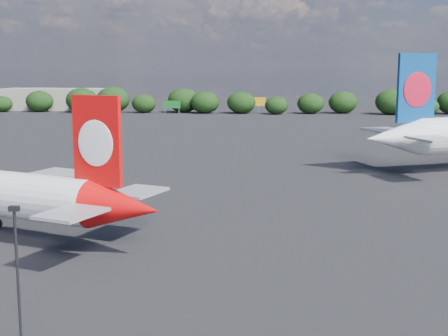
{
  "coord_description": "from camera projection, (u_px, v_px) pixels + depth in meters",
  "views": [
    {
      "loc": [
        20.87,
        -38.81,
        16.35
      ],
      "look_at": [
        16.0,
        12.0,
        8.0
      ],
      "focal_mm": 50.0,
      "sensor_mm": 36.0,
      "label": 1
    }
  ],
  "objects": [
    {
      "name": "horizon_treeline",
      "position": [
        249.0,
        102.0,
        217.92
      ],
      "size": [
        209.65,
        14.5,
        9.19
      ],
      "color": "black",
      "rests_on": "ground"
    },
    {
      "name": "apron_lamp_post",
      "position": [
        18.0,
        277.0,
        33.49
      ],
      "size": [
        0.55,
        0.3,
        9.06
      ],
      "color": "black",
      "rests_on": "ground"
    },
    {
      "name": "terminal_building",
      "position": [
        57.0,
        99.0,
        236.82
      ],
      "size": [
        42.0,
        16.0,
        8.0
      ],
      "color": "gray",
      "rests_on": "ground"
    },
    {
      "name": "ground",
      "position": [
        155.0,
        168.0,
        101.67
      ],
      "size": [
        500.0,
        500.0,
        0.0
      ],
      "primitive_type": "plane",
      "color": "black",
      "rests_on": "ground"
    },
    {
      "name": "billboard_yellow",
      "position": [
        259.0,
        102.0,
        219.76
      ],
      "size": [
        5.0,
        0.3,
        5.5
      ],
      "color": "orange",
      "rests_on": "ground"
    },
    {
      "name": "highway_sign",
      "position": [
        172.0,
        105.0,
        216.82
      ],
      "size": [
        6.0,
        0.3,
        4.5
      ],
      "color": "#125C1D",
      "rests_on": "ground"
    }
  ]
}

